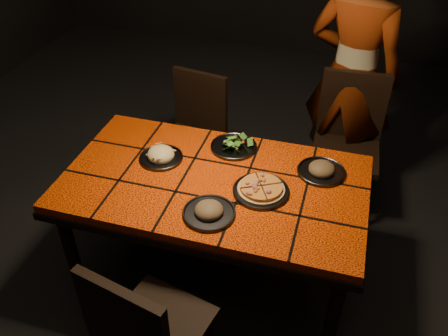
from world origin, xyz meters
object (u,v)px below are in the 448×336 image
(diner, at_px, (352,76))
(plate_pizza, at_px, (261,190))
(chair_near, at_px, (145,330))
(chair_far_left, at_px, (195,127))
(chair_far_right, at_px, (348,135))
(plate_pasta, at_px, (161,156))
(dining_table, at_px, (214,191))

(diner, height_order, plate_pizza, diner)
(chair_near, bearing_deg, diner, -96.26)
(chair_far_left, height_order, chair_far_right, chair_far_right)
(plate_pasta, bearing_deg, chair_far_left, 94.67)
(chair_far_right, height_order, plate_pasta, chair_far_right)
(dining_table, bearing_deg, plate_pizza, -6.57)
(chair_near, relative_size, chair_far_right, 0.96)
(chair_far_right, distance_m, plate_pizza, 1.06)
(chair_near, relative_size, plate_pasta, 3.78)
(plate_pizza, bearing_deg, dining_table, 173.43)
(chair_far_left, bearing_deg, chair_near, -68.71)
(dining_table, relative_size, chair_far_right, 1.67)
(chair_far_right, relative_size, plate_pizza, 2.95)
(chair_near, relative_size, plate_pizza, 2.82)
(dining_table, xyz_separation_m, chair_far_right, (0.65, 0.94, -0.12))
(plate_pizza, bearing_deg, diner, 73.64)
(dining_table, relative_size, chair_far_left, 1.81)
(dining_table, relative_size, plate_pizza, 4.93)
(chair_near, relative_size, chair_far_left, 1.03)
(chair_near, distance_m, diner, 2.11)
(chair_near, distance_m, chair_far_right, 1.89)
(dining_table, height_order, chair_far_right, chair_far_right)
(diner, bearing_deg, dining_table, 78.22)
(dining_table, distance_m, chair_near, 0.82)
(dining_table, height_order, plate_pasta, plate_pasta)
(plate_pizza, bearing_deg, plate_pasta, 168.52)
(chair_far_left, bearing_deg, chair_far_right, 17.14)
(chair_near, xyz_separation_m, chair_far_left, (-0.33, 1.61, -0.02))
(dining_table, height_order, chair_far_left, chair_far_left)
(chair_near, bearing_deg, plate_pasta, -60.38)
(chair_far_left, distance_m, plate_pasta, 0.75)
(chair_far_left, distance_m, diner, 1.13)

